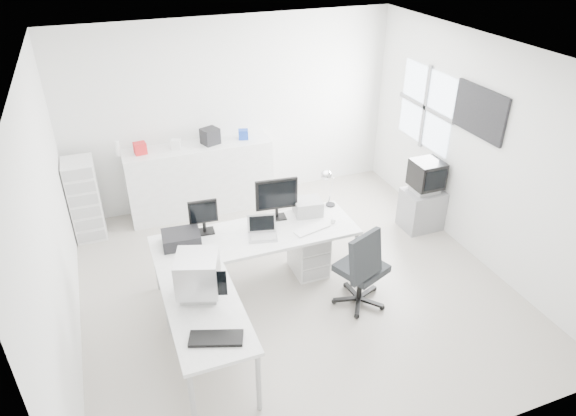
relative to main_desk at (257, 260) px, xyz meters
name	(u,v)px	position (x,y,z in m)	size (l,w,h in m)	color
floor	(294,285)	(0.41, -0.17, -0.38)	(5.00, 5.00, 0.01)	silver
ceiling	(295,57)	(0.41, -0.17, 2.42)	(5.00, 5.00, 0.01)	white
back_wall	(233,113)	(0.41, 2.33, 1.02)	(5.00, 0.02, 2.80)	silver
left_wall	(51,229)	(-2.09, -0.17, 1.02)	(0.02, 5.00, 2.80)	silver
right_wall	(480,152)	(2.91, -0.17, 1.02)	(0.02, 5.00, 2.80)	silver
window	(426,107)	(2.89, 1.03, 1.23)	(0.02, 1.20, 1.10)	white
wall_picture	(480,112)	(2.88, -0.07, 1.52)	(0.04, 0.90, 0.60)	black
main_desk	(257,260)	(0.00, 0.00, 0.00)	(2.40, 0.80, 0.75)	silver
side_desk	(209,340)	(-0.85, -1.10, 0.00)	(0.70, 1.40, 0.75)	silver
drawer_pedestal	(309,251)	(0.70, 0.05, -0.08)	(0.40, 0.50, 0.60)	silver
inkjet_printer	(181,239)	(-0.85, 0.10, 0.45)	(0.42, 0.33, 0.15)	black
lcd_monitor_small	(203,217)	(-0.55, 0.25, 0.58)	(0.33, 0.19, 0.42)	black
lcd_monitor_large	(277,199)	(0.35, 0.25, 0.64)	(0.52, 0.21, 0.54)	black
laptop	(262,230)	(0.05, -0.10, 0.48)	(0.31, 0.32, 0.20)	#B7B7BA
white_keyboard	(312,229)	(0.65, -0.15, 0.38)	(0.45, 0.14, 0.02)	silver
white_mouse	(333,221)	(0.95, -0.10, 0.41)	(0.06, 0.06, 0.06)	silver
laser_printer	(308,207)	(0.75, 0.22, 0.47)	(0.33, 0.29, 0.19)	#A0A0A0
desk_lamp	(331,190)	(1.10, 0.30, 0.60)	(0.15, 0.15, 0.45)	silver
crt_monitor	(198,274)	(-0.85, -0.85, 0.63)	(0.45, 0.45, 0.51)	#B7B7BA
black_keyboard	(216,338)	(-0.85, -1.50, 0.39)	(0.48, 0.19, 0.03)	black
office_chair	(362,264)	(1.02, -0.73, 0.17)	(0.63, 0.63, 1.10)	#25282A
tv_cabinet	(421,209)	(2.63, 0.44, -0.08)	(0.54, 0.44, 0.59)	gray
crt_tv	(426,177)	(2.63, 0.44, 0.44)	(0.50, 0.48, 0.45)	black
sideboard	(200,178)	(-0.22, 2.07, 0.16)	(2.14, 0.54, 1.07)	silver
clutter_box_a	(140,148)	(-1.02, 2.07, 0.78)	(0.16, 0.15, 0.16)	red
clutter_box_b	(176,144)	(-0.52, 2.07, 0.76)	(0.13, 0.11, 0.13)	silver
clutter_box_c	(210,136)	(-0.02, 2.07, 0.81)	(0.23, 0.21, 0.23)	black
clutter_box_d	(243,134)	(0.48, 2.07, 0.77)	(0.14, 0.13, 0.14)	#173BA5
clutter_bottle	(117,148)	(-1.32, 2.11, 0.81)	(0.07, 0.07, 0.22)	silver
filing_cabinet	(85,199)	(-1.87, 1.93, 0.20)	(0.40, 0.48, 1.16)	silver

